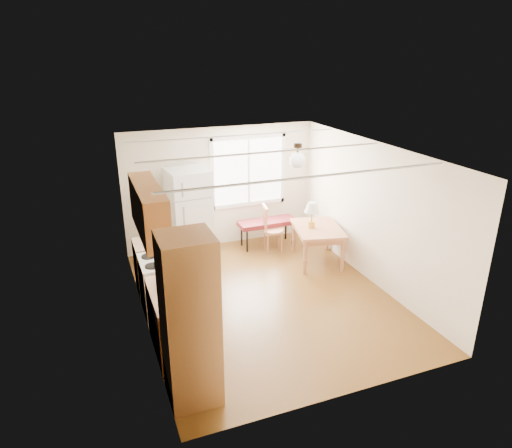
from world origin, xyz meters
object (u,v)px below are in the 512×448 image
bench (267,223)px  chair (269,225)px  refrigerator (189,215)px  dining_table (318,232)px

bench → chair: bearing=-105.3°
refrigerator → chair: size_ratio=1.88×
dining_table → bench: bearing=133.3°
chair → dining_table: bearing=-39.9°
bench → dining_table: size_ratio=0.94×
refrigerator → chair: 1.64m
refrigerator → dining_table: (2.28, -1.02, -0.30)m
refrigerator → chair: bearing=-12.9°
bench → dining_table: bearing=-60.5°
dining_table → chair: chair is taller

